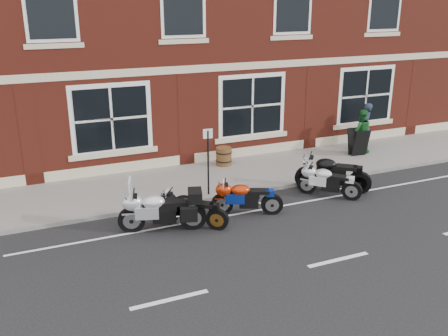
{
  "coord_description": "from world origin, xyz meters",
  "views": [
    {
      "loc": [
        -6.36,
        -11.18,
        5.65
      ],
      "look_at": [
        -0.85,
        1.6,
        0.87
      ],
      "focal_mm": 40.0,
      "sensor_mm": 36.0,
      "label": 1
    }
  ],
  "objects_px": {
    "moto_sport_silver": "(328,181)",
    "pedestrian_right": "(361,131)",
    "moto_sport_black": "(191,208)",
    "parking_sign": "(208,157)",
    "moto_touring_silver": "(159,209)",
    "pedestrian_left": "(365,126)",
    "a_board_sign": "(358,142)",
    "moto_naked_black": "(332,172)",
    "moto_sport_red": "(246,197)",
    "barrel_planter": "(224,156)"
  },
  "relations": [
    {
      "from": "moto_touring_silver",
      "to": "moto_naked_black",
      "type": "bearing_deg",
      "value": -66.8
    },
    {
      "from": "moto_sport_silver",
      "to": "pedestrian_right",
      "type": "height_order",
      "value": "pedestrian_right"
    },
    {
      "from": "moto_touring_silver",
      "to": "moto_sport_silver",
      "type": "bearing_deg",
      "value": -70.39
    },
    {
      "from": "moto_sport_black",
      "to": "parking_sign",
      "type": "distance_m",
      "value": 2.11
    },
    {
      "from": "moto_sport_silver",
      "to": "pedestrian_right",
      "type": "relative_size",
      "value": 0.91
    },
    {
      "from": "moto_sport_red",
      "to": "pedestrian_left",
      "type": "bearing_deg",
      "value": -37.92
    },
    {
      "from": "moto_touring_silver",
      "to": "pedestrian_left",
      "type": "bearing_deg",
      "value": -51.64
    },
    {
      "from": "moto_touring_silver",
      "to": "moto_naked_black",
      "type": "distance_m",
      "value": 5.66
    },
    {
      "from": "moto_sport_silver",
      "to": "moto_naked_black",
      "type": "relative_size",
      "value": 0.79
    },
    {
      "from": "barrel_planter",
      "to": "parking_sign",
      "type": "relative_size",
      "value": 0.31
    },
    {
      "from": "moto_naked_black",
      "to": "barrel_planter",
      "type": "bearing_deg",
      "value": 73.28
    },
    {
      "from": "pedestrian_right",
      "to": "barrel_planter",
      "type": "bearing_deg",
      "value": 20.13
    },
    {
      "from": "pedestrian_left",
      "to": "a_board_sign",
      "type": "bearing_deg",
      "value": -5.11
    },
    {
      "from": "barrel_planter",
      "to": "pedestrian_left",
      "type": "bearing_deg",
      "value": -2.44
    },
    {
      "from": "a_board_sign",
      "to": "moto_sport_red",
      "type": "bearing_deg",
      "value": -148.71
    },
    {
      "from": "a_board_sign",
      "to": "parking_sign",
      "type": "height_order",
      "value": "parking_sign"
    },
    {
      "from": "moto_sport_black",
      "to": "pedestrian_right",
      "type": "relative_size",
      "value": 0.98
    },
    {
      "from": "moto_sport_silver",
      "to": "moto_naked_black",
      "type": "bearing_deg",
      "value": 1.94
    },
    {
      "from": "moto_sport_red",
      "to": "parking_sign",
      "type": "height_order",
      "value": "parking_sign"
    },
    {
      "from": "moto_sport_red",
      "to": "barrel_planter",
      "type": "xyz_separation_m",
      "value": [
        0.99,
        3.8,
        -0.08
      ]
    },
    {
      "from": "moto_naked_black",
      "to": "a_board_sign",
      "type": "xyz_separation_m",
      "value": [
        2.78,
        2.33,
        0.02
      ]
    },
    {
      "from": "moto_naked_black",
      "to": "pedestrian_right",
      "type": "height_order",
      "value": "pedestrian_right"
    },
    {
      "from": "moto_sport_silver",
      "to": "a_board_sign",
      "type": "height_order",
      "value": "a_board_sign"
    },
    {
      "from": "moto_sport_red",
      "to": "moto_sport_silver",
      "type": "bearing_deg",
      "value": -61.92
    },
    {
      "from": "moto_sport_black",
      "to": "moto_sport_silver",
      "type": "relative_size",
      "value": 1.08
    },
    {
      "from": "a_board_sign",
      "to": "parking_sign",
      "type": "bearing_deg",
      "value": -162.18
    },
    {
      "from": "moto_sport_red",
      "to": "pedestrian_left",
      "type": "height_order",
      "value": "pedestrian_left"
    },
    {
      "from": "moto_sport_black",
      "to": "parking_sign",
      "type": "bearing_deg",
      "value": 3.49
    },
    {
      "from": "moto_sport_black",
      "to": "moto_touring_silver",
      "type": "bearing_deg",
      "value": 122.62
    },
    {
      "from": "pedestrian_right",
      "to": "barrel_planter",
      "type": "distance_m",
      "value": 5.33
    },
    {
      "from": "moto_touring_silver",
      "to": "moto_naked_black",
      "type": "height_order",
      "value": "moto_touring_silver"
    },
    {
      "from": "moto_sport_silver",
      "to": "parking_sign",
      "type": "xyz_separation_m",
      "value": [
        -3.32,
        1.28,
        0.77
      ]
    },
    {
      "from": "pedestrian_left",
      "to": "parking_sign",
      "type": "height_order",
      "value": "parking_sign"
    },
    {
      "from": "moto_sport_silver",
      "to": "moto_touring_silver",
      "type": "bearing_deg",
      "value": 139.03
    },
    {
      "from": "pedestrian_right",
      "to": "parking_sign",
      "type": "bearing_deg",
      "value": 41.11
    },
    {
      "from": "moto_sport_black",
      "to": "pedestrian_right",
      "type": "xyz_separation_m",
      "value": [
        7.89,
        3.31,
        0.43
      ]
    },
    {
      "from": "moto_sport_black",
      "to": "parking_sign",
      "type": "xyz_separation_m",
      "value": [
        1.12,
        1.61,
        0.77
      ]
    },
    {
      "from": "pedestrian_left",
      "to": "parking_sign",
      "type": "distance_m",
      "value": 7.58
    },
    {
      "from": "moto_touring_silver",
      "to": "pedestrian_right",
      "type": "relative_size",
      "value": 1.34
    },
    {
      "from": "parking_sign",
      "to": "moto_sport_red",
      "type": "bearing_deg",
      "value": -64.16
    },
    {
      "from": "moto_sport_red",
      "to": "parking_sign",
      "type": "relative_size",
      "value": 0.92
    },
    {
      "from": "moto_sport_red",
      "to": "moto_sport_silver",
      "type": "relative_size",
      "value": 1.25
    },
    {
      "from": "moto_sport_black",
      "to": "moto_sport_silver",
      "type": "xyz_separation_m",
      "value": [
        4.44,
        0.33,
        -0.01
      ]
    },
    {
      "from": "pedestrian_left",
      "to": "barrel_planter",
      "type": "relative_size",
      "value": 2.8
    },
    {
      "from": "moto_sport_silver",
      "to": "moto_sport_black",
      "type": "bearing_deg",
      "value": 140.58
    },
    {
      "from": "a_board_sign",
      "to": "pedestrian_left",
      "type": "bearing_deg",
      "value": 45.12
    },
    {
      "from": "moto_sport_red",
      "to": "moto_touring_silver",
      "type": "bearing_deg",
      "value": 115.9
    },
    {
      "from": "moto_naked_black",
      "to": "moto_touring_silver",
      "type": "bearing_deg",
      "value": 135.66
    },
    {
      "from": "moto_naked_black",
      "to": "parking_sign",
      "type": "height_order",
      "value": "parking_sign"
    },
    {
      "from": "moto_sport_red",
      "to": "barrel_planter",
      "type": "relative_size",
      "value": 2.95
    }
  ]
}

